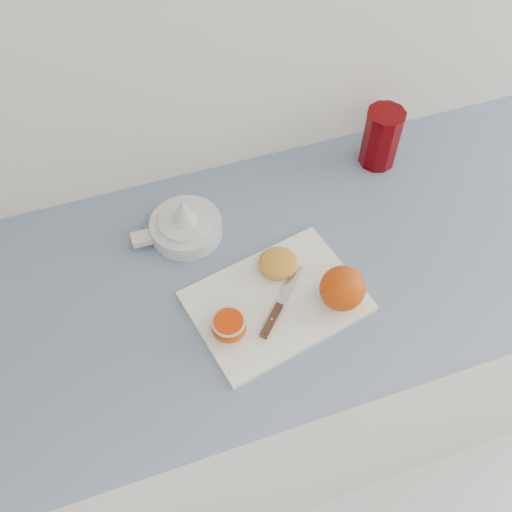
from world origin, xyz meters
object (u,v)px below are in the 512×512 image
object	(u,v)px
citrus_juicer	(185,225)
counter	(304,349)
half_orange	(229,326)
cutting_board	(276,301)
red_tumbler	(381,140)

from	to	relation	value
citrus_juicer	counter	bearing A→B (deg)	-28.34
half_orange	counter	bearing A→B (deg)	28.56
counter	half_orange	world-z (taller)	half_orange
cutting_board	half_orange	xyz separation A→B (m)	(-0.11, -0.04, 0.03)
red_tumbler	half_orange	bearing A→B (deg)	-144.67
half_orange	citrus_juicer	xyz separation A→B (m)	(-0.02, 0.26, -0.00)
half_orange	citrus_juicer	world-z (taller)	citrus_juicer
citrus_juicer	red_tumbler	bearing A→B (deg)	8.00
cutting_board	red_tumbler	xyz separation A→B (m)	(0.35, 0.29, 0.06)
counter	red_tumbler	bearing A→B (deg)	41.22
half_orange	red_tumbler	bearing A→B (deg)	35.33
half_orange	red_tumbler	size ratio (longest dim) A/B	0.46
red_tumbler	cutting_board	bearing A→B (deg)	-140.74
counter	red_tumbler	distance (m)	0.59
counter	cutting_board	size ratio (longest dim) A/B	7.54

